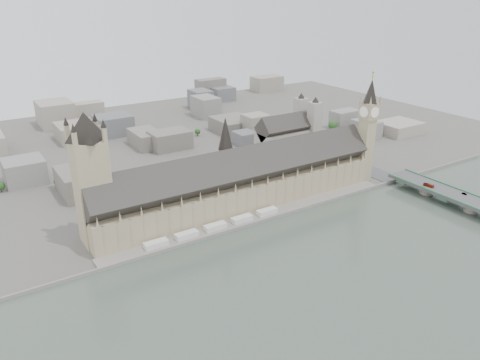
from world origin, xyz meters
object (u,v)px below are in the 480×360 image
palace_of_westminster (240,183)px  elizabeth_tower (368,123)px  victoria_tower (91,174)px  car_approach (359,155)px  car_silver (464,194)px  westminster_abbey (288,138)px  westminster_bridge (464,203)px  red_bus_north (429,185)px

palace_of_westminster → elizabeth_tower: size_ratio=2.47×
palace_of_westminster → victoria_tower: victoria_tower is taller
victoria_tower → elizabeth_tower: bearing=-4.0°
car_approach → palace_of_westminster: bearing=-160.0°
elizabeth_tower → car_silver: size_ratio=25.10×
elizabeth_tower → victoria_tower: (-260.00, 18.00, -2.88)m
westminster_abbey → car_silver: size_ratio=15.88×
palace_of_westminster → elizabeth_tower: 142.94m
victoria_tower → car_approach: (288.32, 14.98, -44.17)m
car_silver → car_approach: (-1.79, 123.79, 0.08)m
palace_of_westminster → car_approach: size_ratio=49.12×
victoria_tower → westminster_bridge: 309.91m
palace_of_westminster → westminster_abbey: 134.09m
victoria_tower → car_silver: 312.99m
elizabeth_tower → car_approach: size_ratio=19.93×
westminster_abbey → westminster_bridge: bearing=-74.4°
westminster_abbey → red_bus_north: westminster_abbey is taller
elizabeth_tower → car_silver: 106.65m
westminster_abbey → car_approach: size_ratio=12.60×
palace_of_westminster → westminster_bridge: 195.05m
westminster_bridge → red_bus_north: bearing=99.5°
westminster_bridge → red_bus_north: size_ratio=33.48×
palace_of_westminster → red_bus_north: bearing=-25.4°
victoria_tower → red_bus_north: size_ratio=10.30×
elizabeth_tower → car_approach: (28.32, 32.98, -47.05)m
car_approach → red_bus_north: bearing=-83.1°
palace_of_westminster → westminster_bridge: palace_of_westminster is taller
victoria_tower → car_approach: victoria_tower is taller
westminster_bridge → car_silver: 9.66m
westminster_abbey → red_bus_north: 157.15m
car_silver → westminster_abbey: bearing=106.6°
car_approach → victoria_tower: bearing=-164.3°
palace_of_westminster → car_approach: bearing=7.3°
elizabeth_tower → westminster_abbey: bearing=107.3°
red_bus_north → elizabeth_tower: bearing=96.2°
westminster_bridge → car_silver: car_silver is taller
car_approach → elizabeth_tower: bearing=-117.9°
westminster_abbey → car_approach: 78.64m
elizabeth_tower → car_silver: elizabeth_tower is taller
victoria_tower → red_bus_north: victoria_tower is taller
elizabeth_tower → red_bus_north: bearing=-73.5°
westminster_abbey → car_silver: 187.31m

